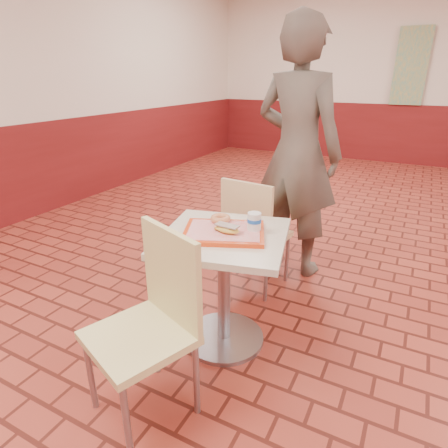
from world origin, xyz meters
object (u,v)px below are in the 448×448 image
at_px(serving_tray, 224,232).
at_px(long_john_donut, 227,229).
at_px(main_table, 224,271).
at_px(ring_donut, 220,218).
at_px(customer, 297,153).
at_px(paper_cup, 254,221).
at_px(chair_main_front, 152,317).
at_px(chair_main_back, 253,230).

distance_m(serving_tray, long_john_donut, 0.05).
xyz_separation_m(main_table, long_john_donut, (0.03, -0.03, 0.27)).
bearing_deg(long_john_donut, serving_tray, 137.48).
distance_m(ring_donut, long_john_donut, 0.16).
bearing_deg(customer, main_table, 99.60).
xyz_separation_m(ring_donut, paper_cup, (0.21, -0.02, 0.03)).
distance_m(chair_main_front, paper_cup, 0.72).
relative_size(main_table, ring_donut, 6.09).
distance_m(main_table, ring_donut, 0.30).
distance_m(serving_tray, paper_cup, 0.17).
bearing_deg(chair_main_front, ring_donut, 111.36).
bearing_deg(long_john_donut, ring_donut, 129.35).
bearing_deg(chair_main_back, chair_main_front, 97.91).
relative_size(chair_main_front, chair_main_back, 1.05).
bearing_deg(chair_main_front, chair_main_back, 111.93).
distance_m(serving_tray, ring_donut, 0.13).
xyz_separation_m(ring_donut, long_john_donut, (0.10, -0.13, 0.00)).
bearing_deg(main_table, serving_tray, 0.00).
height_order(chair_main_front, customer, customer).
height_order(chair_main_back, customer, customer).
bearing_deg(paper_cup, main_table, -149.84).
height_order(serving_tray, long_john_donut, long_john_donut).
bearing_deg(chair_main_back, main_table, 105.18).
bearing_deg(customer, paper_cup, 107.25).
xyz_separation_m(chair_main_back, paper_cup, (0.23, -0.54, 0.30)).
height_order(chair_main_back, serving_tray, chair_main_back).
relative_size(main_table, serving_tray, 1.62).
bearing_deg(serving_tray, main_table, 0.00).
relative_size(ring_donut, long_john_donut, 0.75).
distance_m(chair_main_front, customer, 1.71).
relative_size(chair_main_back, long_john_donut, 5.53).
xyz_separation_m(chair_main_back, long_john_donut, (0.12, -0.64, 0.27)).
xyz_separation_m(main_table, customer, (0.04, 1.10, 0.48)).
xyz_separation_m(chair_main_front, chair_main_back, (-0.02, 1.17, -0.02)).
height_order(main_table, long_john_donut, long_john_donut).
height_order(chair_main_back, paper_cup, chair_main_back).
distance_m(chair_main_front, chair_main_back, 1.17).
height_order(customer, serving_tray, customer).
relative_size(main_table, paper_cup, 7.43).
height_order(ring_donut, long_john_donut, long_john_donut).
bearing_deg(paper_cup, chair_main_front, -108.24).
relative_size(main_table, customer, 0.37).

